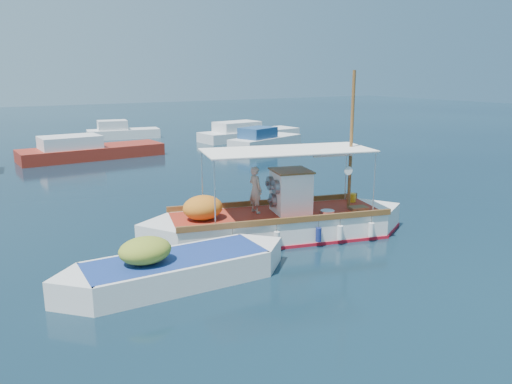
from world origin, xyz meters
TOP-DOWN VIEW (x-y plane):
  - ground at (0.00, 0.00)m, footprint 160.00×160.00m
  - fishing_caique at (-0.48, 0.47)m, footprint 9.34×4.35m
  - dinghy at (-5.01, -1.33)m, footprint 6.76×2.05m
  - bg_boat_n at (-2.10, 20.67)m, footprint 9.35×3.22m
  - bg_boat_ne at (10.68, 18.83)m, footprint 6.77×4.15m
  - bg_boat_e at (11.92, 23.46)m, footprint 9.33×3.50m
  - bg_boat_far_n at (2.93, 29.85)m, footprint 6.29×2.95m

SIDE VIEW (x-z plane):
  - ground at x=0.00m, z-range 0.00..0.00m
  - dinghy at x=-5.01m, z-range -0.48..1.17m
  - bg_boat_ne at x=10.68m, z-range -0.41..1.39m
  - bg_boat_n at x=-2.10m, z-range -0.41..1.39m
  - bg_boat_e at x=11.92m, z-range -0.41..1.39m
  - bg_boat_far_n at x=2.93m, z-range -0.41..1.39m
  - fishing_caique at x=-0.48m, z-range -2.43..3.47m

